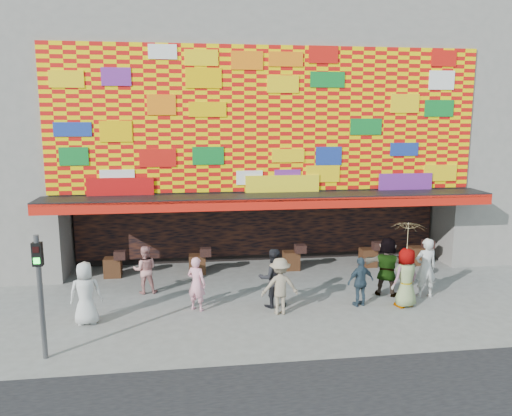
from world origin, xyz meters
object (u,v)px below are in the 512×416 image
(ped_a, at_px, (86,293))
(ped_f, at_px, (387,266))
(ped_c, at_px, (273,278))
(ped_i, at_px, (145,270))
(ped_e, at_px, (361,282))
(ped_g, at_px, (406,278))
(ped_d, at_px, (280,286))
(ped_h, at_px, (426,268))
(signal_left, at_px, (40,283))
(parasol, at_px, (408,237))
(ped_b, at_px, (197,284))

(ped_a, height_order, ped_f, ped_f)
(ped_c, xyz_separation_m, ped_i, (-3.90, 1.72, -0.11))
(ped_e, distance_m, ped_g, 1.35)
(ped_c, distance_m, ped_d, 0.60)
(ped_f, bearing_deg, ped_h, -168.25)
(signal_left, height_order, parasol, signal_left)
(ped_c, relative_size, ped_d, 1.08)
(ped_e, bearing_deg, parasol, 155.57)
(ped_c, distance_m, ped_e, 2.65)
(ped_h, relative_size, parasol, 1.03)
(ped_a, distance_m, parasol, 9.34)
(ped_g, distance_m, parasol, 1.25)
(ped_c, height_order, ped_d, ped_c)
(ped_c, xyz_separation_m, ped_g, (3.95, -0.55, 0.01))
(ped_b, bearing_deg, ped_h, -146.18)
(signal_left, distance_m, ped_i, 4.82)
(ped_h, distance_m, parasol, 1.69)
(ped_d, distance_m, ped_g, 3.84)
(signal_left, xyz_separation_m, parasol, (9.84, 1.99, 0.29))
(ped_b, xyz_separation_m, ped_h, (7.19, 0.14, 0.14))
(ped_a, bearing_deg, ped_g, 174.05)
(ped_a, relative_size, ped_g, 0.98)
(ped_e, bearing_deg, ped_i, -31.16)
(parasol, bearing_deg, ped_f, 99.53)
(ped_e, relative_size, parasol, 0.81)
(ped_d, xyz_separation_m, ped_e, (2.52, 0.28, -0.08))
(ped_h, distance_m, ped_i, 8.95)
(ped_a, xyz_separation_m, ped_b, (3.03, 0.60, -0.07))
(ped_e, bearing_deg, signal_left, 0.70)
(signal_left, bearing_deg, ped_g, 11.42)
(ped_e, distance_m, ped_h, 2.34)
(ped_g, xyz_separation_m, ped_i, (-7.85, 2.26, -0.12))
(ped_c, height_order, ped_g, ped_g)
(ped_b, relative_size, ped_e, 1.07)
(ped_e, relative_size, ped_h, 0.79)
(ped_h, bearing_deg, ped_g, 35.51)
(signal_left, distance_m, ped_b, 4.55)
(ped_d, height_order, ped_g, ped_g)
(ped_c, distance_m, parasol, 4.18)
(ped_b, height_order, parasol, parasol)
(ped_a, xyz_separation_m, parasol, (9.25, 0.04, 1.27))
(ped_g, xyz_separation_m, parasol, (0.00, 0.00, 1.25))
(ped_d, height_order, ped_i, ped_d)
(signal_left, distance_m, ped_d, 6.39)
(signal_left, bearing_deg, parasol, 11.42)
(ped_g, bearing_deg, signal_left, -7.49)
(ped_c, bearing_deg, ped_a, 0.55)
(ped_f, distance_m, ped_i, 7.78)
(signal_left, distance_m, parasol, 10.04)
(ped_h, bearing_deg, ped_e, 10.92)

